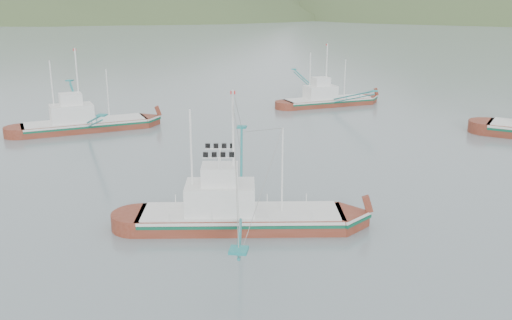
# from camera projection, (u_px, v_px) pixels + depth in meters

# --- Properties ---
(ground) EXTENTS (1200.00, 1200.00, 0.00)m
(ground) POSITION_uv_depth(u_px,v_px,m) (243.00, 234.00, 36.14)
(ground) COLOR slate
(ground) RESTS_ON ground
(main_boat) EXTENTS (13.67, 23.88, 9.73)m
(main_boat) POSITION_uv_depth(u_px,v_px,m) (238.00, 204.00, 36.81)
(main_boat) COLOR maroon
(main_boat) RESTS_ON ground
(bg_boat_left) EXTENTS (16.86, 22.24, 9.87)m
(bg_boat_left) POSITION_uv_depth(u_px,v_px,m) (84.00, 112.00, 63.37)
(bg_boat_left) COLOR maroon
(bg_boat_left) RESTS_ON ground
(bg_boat_far) EXTENTS (14.58, 20.76, 9.08)m
(bg_boat_far) POSITION_uv_depth(u_px,v_px,m) (328.00, 92.00, 77.97)
(bg_boat_far) COLOR maroon
(bg_boat_far) RESTS_ON ground
(headland_left) EXTENTS (448.00, 308.00, 210.00)m
(headland_left) POSITION_uv_depth(u_px,v_px,m) (75.00, 17.00, 402.91)
(headland_left) COLOR #3A4C27
(headland_left) RESTS_ON ground
(ridge_distant) EXTENTS (960.00, 400.00, 240.00)m
(ridge_distant) POSITION_uv_depth(u_px,v_px,m) (364.00, 11.00, 564.77)
(ridge_distant) COLOR slate
(ridge_distant) RESTS_ON ground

